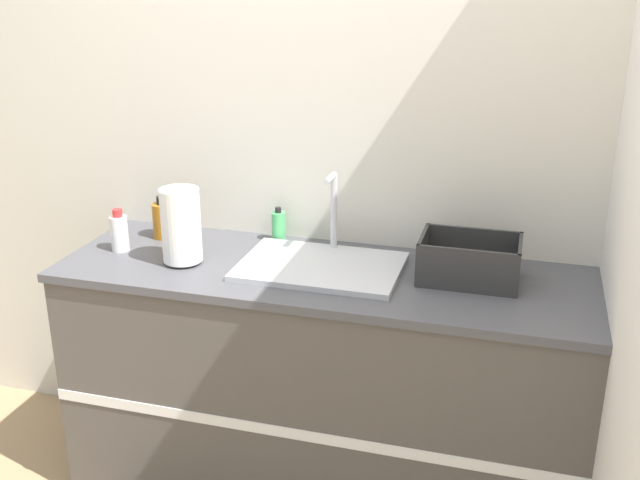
{
  "coord_description": "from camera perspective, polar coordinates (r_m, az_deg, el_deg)",
  "views": [
    {
      "loc": [
        0.64,
        -1.99,
        1.9
      ],
      "look_at": [
        -0.01,
        0.26,
        1.03
      ],
      "focal_mm": 42.0,
      "sensor_mm": 36.0,
      "label": 1
    }
  ],
  "objects": [
    {
      "name": "wall_back",
      "position": [
        2.74,
        2.14,
        7.72
      ],
      "size": [
        4.22,
        0.06,
        2.6
      ],
      "color": "beige",
      "rests_on": "ground_plane"
    },
    {
      "name": "wall_right",
      "position": [
        2.38,
        22.8,
        4.13
      ],
      "size": [
        0.06,
        2.58,
        2.6
      ],
      "color": "silver",
      "rests_on": "ground_plane"
    },
    {
      "name": "counter_cabinet",
      "position": [
        2.77,
        0.27,
        -11.02
      ],
      "size": [
        1.85,
        0.61,
        0.91
      ],
      "color": "#514C47",
      "rests_on": "ground_plane"
    },
    {
      "name": "sink",
      "position": [
        2.57,
        0.09,
        -1.8
      ],
      "size": [
        0.55,
        0.38,
        0.3
      ],
      "color": "silver",
      "rests_on": "counter_cabinet"
    },
    {
      "name": "paper_towel_roll",
      "position": [
        2.62,
        -10.54,
        1.06
      ],
      "size": [
        0.14,
        0.14,
        0.27
      ],
      "color": "#4C4C51",
      "rests_on": "counter_cabinet"
    },
    {
      "name": "dish_rack",
      "position": [
        2.52,
        11.3,
        -1.83
      ],
      "size": [
        0.33,
        0.22,
        0.15
      ],
      "color": "#2D2D2D",
      "rests_on": "counter_cabinet"
    },
    {
      "name": "bottle_white_spray",
      "position": [
        2.81,
        -15.05,
        0.57
      ],
      "size": [
        0.06,
        0.06,
        0.16
      ],
      "color": "white",
      "rests_on": "counter_cabinet"
    },
    {
      "name": "bottle_amber",
      "position": [
        2.91,
        -11.79,
        1.55
      ],
      "size": [
        0.09,
        0.09,
        0.16
      ],
      "color": "#B26B19",
      "rests_on": "counter_cabinet"
    },
    {
      "name": "soap_dispenser",
      "position": [
        2.82,
        -3.18,
        1.07
      ],
      "size": [
        0.05,
        0.05,
        0.13
      ],
      "color": "#4CB266",
      "rests_on": "counter_cabinet"
    }
  ]
}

